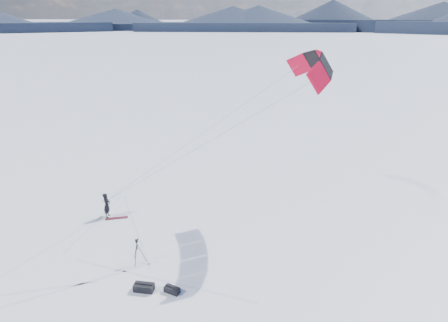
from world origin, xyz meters
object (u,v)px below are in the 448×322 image
(snowboard, at_px, (117,218))
(gear_bag_b, at_px, (172,290))
(snowkiter, at_px, (108,217))
(gear_bag_a, at_px, (144,287))
(tripod, at_px, (137,248))

(snowboard, relative_size, gear_bag_b, 1.78)
(snowkiter, bearing_deg, gear_bag_b, -144.04)
(gear_bag_a, bearing_deg, gear_bag_b, 4.18)
(gear_bag_a, distance_m, gear_bag_b, 1.33)
(snowkiter, xyz_separation_m, tripod, (4.10, -3.81, 0.90))
(tripod, relative_size, gear_bag_a, 1.42)
(snowkiter, height_order, gear_bag_a, snowkiter)
(snowboard, bearing_deg, snowkiter, 146.63)
(tripod, bearing_deg, gear_bag_a, -86.80)
(snowkiter, relative_size, tripod, 1.19)
(gear_bag_b, bearing_deg, gear_bag_a, -157.95)
(gear_bag_a, bearing_deg, snowboard, 123.87)
(snowkiter, xyz_separation_m, gear_bag_a, (5.36, -5.72, 0.19))
(snowkiter, bearing_deg, tripod, -147.56)
(snowkiter, distance_m, gear_bag_a, 7.84)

